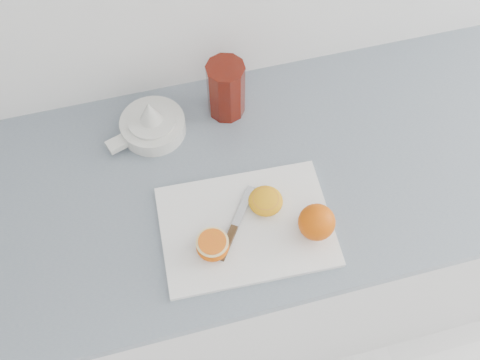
# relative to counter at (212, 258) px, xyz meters

# --- Properties ---
(counter) EXTENTS (2.52, 0.64, 0.89)m
(counter) POSITION_rel_counter_xyz_m (0.00, 0.00, 0.00)
(counter) COLOR white
(counter) RESTS_ON ground
(cutting_board) EXTENTS (0.38, 0.28, 0.01)m
(cutting_board) POSITION_rel_counter_xyz_m (0.07, -0.13, 0.45)
(cutting_board) COLOR white
(cutting_board) RESTS_ON counter
(whole_orange) EXTENTS (0.08, 0.08, 0.08)m
(whole_orange) POSITION_rel_counter_xyz_m (0.20, -0.18, 0.49)
(whole_orange) COLOR orange
(whole_orange) RESTS_ON cutting_board
(half_orange) EXTENTS (0.07, 0.07, 0.04)m
(half_orange) POSITION_rel_counter_xyz_m (-0.02, -0.17, 0.48)
(half_orange) COLOR orange
(half_orange) RESTS_ON cutting_board
(squeezed_shell) EXTENTS (0.08, 0.08, 0.03)m
(squeezed_shell) POSITION_rel_counter_xyz_m (0.12, -0.10, 0.47)
(squeezed_shell) COLOR orange
(squeezed_shell) RESTS_ON cutting_board
(paring_knife) EXTENTS (0.12, 0.16, 0.01)m
(paring_knife) POSITION_rel_counter_xyz_m (0.03, -0.15, 0.46)
(paring_knife) COLOR #4C391D
(paring_knife) RESTS_ON cutting_board
(citrus_juicer) EXTENTS (0.19, 0.15, 0.10)m
(citrus_juicer) POSITION_rel_counter_xyz_m (-0.08, 0.17, 0.47)
(citrus_juicer) COLOR white
(citrus_juicer) RESTS_ON counter
(red_tumbler) EXTENTS (0.09, 0.09, 0.15)m
(red_tumbler) POSITION_rel_counter_xyz_m (0.10, 0.19, 0.51)
(red_tumbler) COLOR #5A130A
(red_tumbler) RESTS_ON counter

